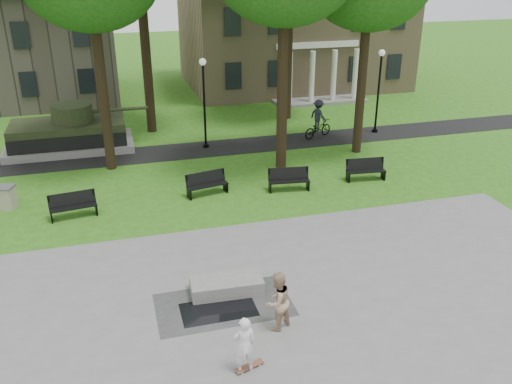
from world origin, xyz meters
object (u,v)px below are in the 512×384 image
(friend_watching, at_px, (277,301))
(cyclist, at_px, (318,122))
(skateboarder, at_px, (244,345))
(trash_bin, at_px, (6,197))
(concrete_block, at_px, (227,285))
(park_bench_0, at_px, (73,205))

(friend_watching, distance_m, cyclist, 17.32)
(skateboarder, bearing_deg, friend_watching, -135.07)
(friend_watching, xyz_separation_m, trash_bin, (-8.26, 10.36, -0.41))
(concrete_block, xyz_separation_m, cyclist, (8.36, 13.58, 0.64))
(concrete_block, xyz_separation_m, trash_bin, (-7.30, 8.28, 0.24))
(trash_bin, bearing_deg, friend_watching, -51.44)
(concrete_block, bearing_deg, skateboarder, -95.50)
(concrete_block, height_order, skateboarder, skateboarder)
(park_bench_0, distance_m, trash_bin, 3.07)
(friend_watching, relative_size, cyclist, 0.81)
(friend_watching, bearing_deg, cyclist, -143.57)
(concrete_block, relative_size, trash_bin, 2.29)
(skateboarder, distance_m, cyclist, 19.15)
(friend_watching, bearing_deg, park_bench_0, -85.75)
(park_bench_0, bearing_deg, cyclist, 20.03)
(skateboarder, height_order, cyclist, cyclist)
(concrete_block, distance_m, friend_watching, 2.38)
(skateboarder, height_order, friend_watching, friend_watching)
(cyclist, bearing_deg, skateboarder, 128.94)
(concrete_block, xyz_separation_m, friend_watching, (0.96, -2.08, 0.65))
(cyclist, bearing_deg, park_bench_0, 93.71)
(cyclist, distance_m, trash_bin, 16.53)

